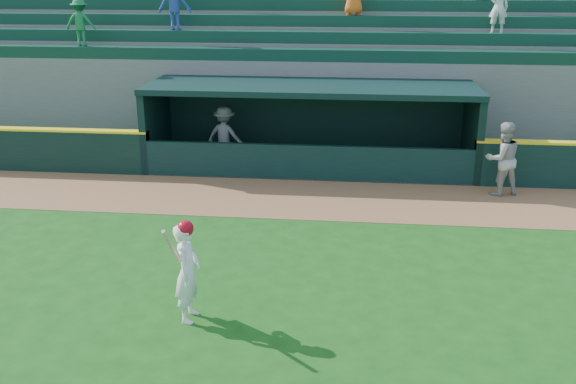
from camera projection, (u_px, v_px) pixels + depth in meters
name	position (u px, v px, depth m)	size (l,w,h in m)	color
ground	(279.00, 287.00, 11.73)	(120.00, 120.00, 0.00)	#154912
warning_track	(302.00, 199.00, 16.34)	(40.00, 3.00, 0.01)	brown
dugout_player_front	(503.00, 159.00, 16.38)	(0.93, 0.72, 1.91)	#AAAAA5
dugout_player_inside	(225.00, 136.00, 19.07)	(1.13, 0.65, 1.75)	gray
dugout	(311.00, 120.00, 18.83)	(9.40, 2.80, 2.46)	#62625E
stands	(321.00, 64.00, 22.79)	(34.50, 6.25, 7.46)	slate
batter_at_plate	(188.00, 270.00, 10.40)	(0.47, 0.79, 1.76)	white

